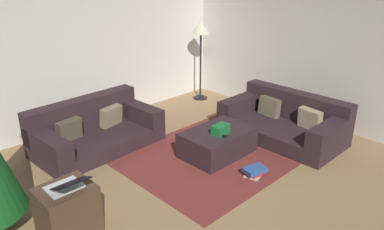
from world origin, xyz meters
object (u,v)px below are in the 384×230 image
couch_left (94,130)px  side_table (68,211)px  tv_remote (221,135)px  book_stack (255,171)px  gift_box (221,130)px  corner_lamp (201,33)px  ottoman (217,142)px  laptop (67,186)px  couch_right (286,121)px

couch_left → side_table: size_ratio=3.49×
tv_remote → book_stack: size_ratio=0.47×
tv_remote → side_table: side_table is taller
gift_box → tv_remote: gift_box is taller
side_table → corner_lamp: bearing=26.8°
ottoman → laptop: 2.35m
ottoman → gift_box: bearing=-119.8°
couch_left → book_stack: 2.41m
ottoman → gift_box: size_ratio=4.08×
couch_right → ottoman: (-1.20, 0.34, -0.07)m
laptop → corner_lamp: size_ratio=0.27×
couch_left → book_stack: size_ratio=5.32×
couch_right → tv_remote: (-1.30, 0.19, 0.12)m
ottoman → book_stack: (-0.10, -0.73, -0.12)m
gift_box → laptop: size_ratio=0.58×
tv_remote → laptop: laptop is taller
couch_right → book_stack: couch_right is taller
ottoman → side_table: 2.31m
gift_box → corner_lamp: bearing=50.7°
laptop → corner_lamp: (3.84, 2.01, 0.73)m
side_table → laptop: (-0.00, -0.07, 0.32)m
book_stack → corner_lamp: corner_lamp is taller
couch_left → couch_right: couch_left is taller
couch_right → side_table: size_ratio=3.47×
gift_box → book_stack: bearing=-94.0°
couch_left → gift_box: size_ratio=7.48×
book_stack → corner_lamp: size_ratio=0.22×
book_stack → laptop: bearing=165.5°
side_table → laptop: 0.32m
couch_left → book_stack: couch_left is taller
book_stack → gift_box: bearing=86.0°
couch_left → ottoman: size_ratio=1.83×
couch_right → gift_box: 1.30m
couch_left → corner_lamp: corner_lamp is taller
side_table → corner_lamp: corner_lamp is taller
couch_left → side_table: 1.96m
couch_right → tv_remote: size_ratio=11.28×
corner_lamp → book_stack: bearing=-122.4°
gift_box → side_table: (-2.25, 0.00, -0.17)m
tv_remote → corner_lamp: corner_lamp is taller
couch_left → ottoman: 1.83m
couch_left → side_table: (-1.20, -1.55, 0.01)m
couch_right → laptop: (-3.51, 0.17, 0.33)m
couch_left → side_table: bearing=49.7°
tv_remote → side_table: bearing=177.0°
book_stack → couch_left: bearing=114.7°
couch_right → gift_box: size_ratio=7.43×
book_stack → side_table: bearing=163.9°
tv_remote → book_stack: (-0.01, -0.59, -0.31)m
gift_box → side_table: side_table is taller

